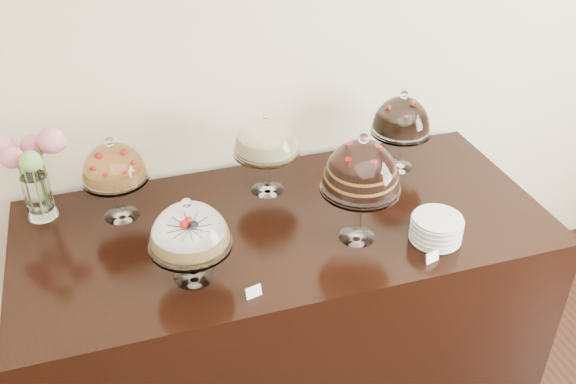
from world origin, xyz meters
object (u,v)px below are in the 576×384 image
object	(u,v)px
cake_stand_fruit_tart	(113,166)
flower_vase	(31,165)
plate_stack	(436,229)
cake_stand_dark_choco	(402,119)
cake_stand_sugar_sponge	(189,230)
display_counter	(285,302)
cake_stand_cheesecake	(266,140)
cake_stand_choco_layer	(361,170)

from	to	relation	value
cake_stand_fruit_tart	flower_vase	bearing A→B (deg)	163.80
cake_stand_fruit_tart	plate_stack	bearing A→B (deg)	-24.79
cake_stand_dark_choco	plate_stack	xyz separation A→B (m)	(-0.10, -0.57, -0.20)
cake_stand_sugar_sponge	cake_stand_fruit_tart	world-z (taller)	cake_stand_fruit_tart
cake_stand_sugar_sponge	cake_stand_fruit_tart	size ratio (longest dim) A/B	0.94
display_counter	cake_stand_sugar_sponge	world-z (taller)	cake_stand_sugar_sponge
cake_stand_dark_choco	flower_vase	bearing A→B (deg)	177.36
cake_stand_sugar_sponge	cake_stand_cheesecake	size ratio (longest dim) A/B	0.92
display_counter	cake_stand_cheesecake	world-z (taller)	cake_stand_cheesecake
display_counter	plate_stack	xyz separation A→B (m)	(0.54, -0.29, 0.50)
cake_stand_choco_layer	cake_stand_fruit_tart	world-z (taller)	cake_stand_choco_layer
plate_stack	cake_stand_cheesecake	bearing A→B (deg)	134.25
flower_vase	cake_stand_sugar_sponge	bearing A→B (deg)	-47.11
display_counter	flower_vase	world-z (taller)	flower_vase
cake_stand_sugar_sponge	flower_vase	size ratio (longest dim) A/B	0.87
cake_stand_sugar_sponge	cake_stand_fruit_tart	xyz separation A→B (m)	(-0.22, 0.49, 0.02)
cake_stand_cheesecake	cake_stand_fruit_tart	size ratio (longest dim) A/B	1.02
cake_stand_choco_layer	cake_stand_dark_choco	world-z (taller)	cake_stand_choco_layer
display_counter	cake_stand_choco_layer	size ratio (longest dim) A/B	4.68
flower_vase	cake_stand_fruit_tart	bearing A→B (deg)	-16.20
cake_stand_cheesecake	cake_stand_dark_choco	xyz separation A→B (m)	(0.64, 0.01, -0.00)
cake_stand_choco_layer	cake_stand_dark_choco	size ratio (longest dim) A/B	1.20
display_counter	cake_stand_dark_choco	size ratio (longest dim) A/B	5.64
cake_stand_sugar_sponge	cake_stand_dark_choco	xyz separation A→B (m)	(1.07, 0.50, 0.04)
cake_stand_cheesecake	cake_stand_dark_choco	size ratio (longest dim) A/B	0.98
cake_stand_dark_choco	cake_stand_fruit_tart	distance (m)	1.29
display_counter	cake_stand_choco_layer	distance (m)	0.82
display_counter	cake_stand_sugar_sponge	distance (m)	0.82
cake_stand_cheesecake	plate_stack	world-z (taller)	cake_stand_cheesecake
cake_stand_sugar_sponge	plate_stack	bearing A→B (deg)	-3.63
cake_stand_cheesecake	cake_stand_fruit_tart	xyz separation A→B (m)	(-0.64, -0.01, -0.01)
plate_stack	cake_stand_sugar_sponge	bearing A→B (deg)	176.37
cake_stand_sugar_sponge	cake_stand_choco_layer	size ratio (longest dim) A/B	0.75
cake_stand_sugar_sponge	cake_stand_choco_layer	xyz separation A→B (m)	(0.67, 0.05, 0.10)
cake_stand_sugar_sponge	cake_stand_fruit_tart	distance (m)	0.53
cake_stand_sugar_sponge	cake_stand_cheesecake	xyz separation A→B (m)	(0.42, 0.49, 0.04)
display_counter	flower_vase	size ratio (longest dim) A/B	5.45
cake_stand_cheesecake	flower_vase	bearing A→B (deg)	175.00
cake_stand_choco_layer	cake_stand_dark_choco	xyz separation A→B (m)	(0.39, 0.45, -0.06)
cake_stand_cheesecake	flower_vase	xyz separation A→B (m)	(-0.96, 0.08, -0.00)
cake_stand_cheesecake	display_counter	bearing A→B (deg)	-90.05
cake_stand_choco_layer	flower_vase	distance (m)	1.32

